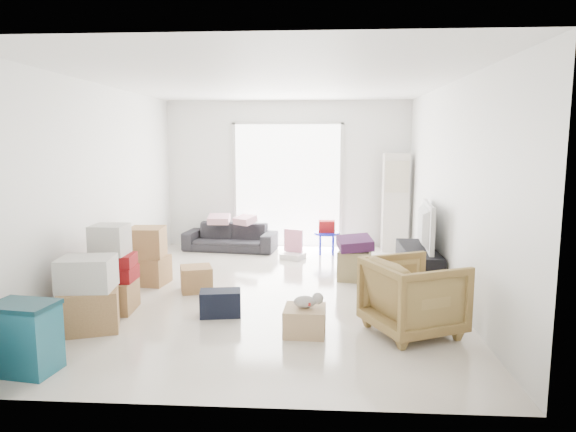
% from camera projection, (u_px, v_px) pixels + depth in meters
% --- Properties ---
extents(room_shell, '(4.98, 6.48, 3.18)m').
position_uv_depth(room_shell, '(273.00, 190.00, 6.60)').
color(room_shell, white).
rests_on(room_shell, ground).
extents(sliding_door, '(2.10, 0.04, 2.33)m').
position_uv_depth(sliding_door, '(288.00, 180.00, 9.55)').
color(sliding_door, white).
rests_on(sliding_door, room_shell).
extents(ac_tower, '(0.45, 0.30, 1.75)m').
position_uv_depth(ac_tower, '(395.00, 203.00, 9.16)').
color(ac_tower, beige).
rests_on(ac_tower, room_shell).
extents(tv_console, '(0.43, 1.44, 0.48)m').
position_uv_depth(tv_console, '(418.00, 265.00, 7.23)').
color(tv_console, black).
rests_on(tv_console, room_shell).
extents(television, '(0.74, 1.17, 0.15)m').
position_uv_depth(television, '(419.00, 243.00, 7.18)').
color(television, black).
rests_on(television, tv_console).
extents(sofa, '(1.69, 0.68, 0.64)m').
position_uv_depth(sofa, '(230.00, 233.00, 9.28)').
color(sofa, '#27262B').
rests_on(sofa, room_shell).
extents(pillow_left, '(0.42, 0.33, 0.13)m').
position_uv_depth(pillow_left, '(219.00, 212.00, 9.23)').
color(pillow_left, '#DCA0B6').
rests_on(pillow_left, sofa).
extents(pillow_right, '(0.40, 0.39, 0.11)m').
position_uv_depth(pillow_right, '(245.00, 213.00, 9.16)').
color(pillow_right, '#DCA0B6').
rests_on(pillow_right, sofa).
extents(armchair, '(1.06, 1.09, 0.86)m').
position_uv_depth(armchair, '(413.00, 293.00, 5.25)').
color(armchair, '#9D8045').
rests_on(armchair, room_shell).
extents(storage_bins, '(0.58, 0.45, 0.62)m').
position_uv_depth(storage_bins, '(25.00, 338.00, 4.37)').
color(storage_bins, '#18596C').
rests_on(storage_bins, room_shell).
extents(box_stack_a, '(0.72, 0.66, 0.78)m').
position_uv_depth(box_stack_a, '(88.00, 296.00, 5.35)').
color(box_stack_a, '#A4804A').
rests_on(box_stack_a, room_shell).
extents(box_stack_b, '(0.56, 0.53, 1.02)m').
position_uv_depth(box_stack_b, '(112.00, 274.00, 5.94)').
color(box_stack_b, '#A4804A').
rests_on(box_stack_b, room_shell).
extents(box_stack_c, '(0.58, 0.51, 0.79)m').
position_uv_depth(box_stack_c, '(148.00, 256.00, 7.09)').
color(box_stack_c, '#A4804A').
rests_on(box_stack_c, room_shell).
extents(loose_box, '(0.50, 0.50, 0.33)m').
position_uv_depth(loose_box, '(196.00, 279.00, 6.78)').
color(loose_box, '#A4804A').
rests_on(loose_box, room_shell).
extents(duffel_bag, '(0.50, 0.35, 0.29)m').
position_uv_depth(duffel_bag, '(221.00, 303.00, 5.82)').
color(duffel_bag, black).
rests_on(duffel_bag, room_shell).
extents(ottoman, '(0.51, 0.51, 0.42)m').
position_uv_depth(ottoman, '(354.00, 265.00, 7.32)').
color(ottoman, '#8D7B52').
rests_on(ottoman, room_shell).
extents(blanket, '(0.52, 0.52, 0.14)m').
position_uv_depth(blanket, '(355.00, 246.00, 7.28)').
color(blanket, '#3F1B45').
rests_on(blanket, ottoman).
extents(kids_table, '(0.45, 0.45, 0.59)m').
position_uv_depth(kids_table, '(327.00, 231.00, 8.96)').
color(kids_table, '#131AC4').
rests_on(kids_table, room_shell).
extents(toy_walker, '(0.45, 0.43, 0.48)m').
position_uv_depth(toy_walker, '(293.00, 250.00, 8.67)').
color(toy_walker, silver).
rests_on(toy_walker, room_shell).
extents(wood_crate, '(0.44, 0.44, 0.28)m').
position_uv_depth(wood_crate, '(305.00, 321.00, 5.27)').
color(wood_crate, tan).
rests_on(wood_crate, room_shell).
extents(plush_bunny, '(0.31, 0.17, 0.15)m').
position_uv_depth(plush_bunny, '(308.00, 301.00, 5.25)').
color(plush_bunny, '#B2ADA8').
rests_on(plush_bunny, wood_crate).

